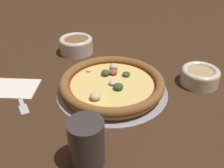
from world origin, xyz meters
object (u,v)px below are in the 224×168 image
at_px(bowl_far, 76,44).
at_px(pizza_tray, 112,90).
at_px(napkin, 13,88).
at_px(fork, 20,99).
at_px(pizza, 112,84).
at_px(drinking_cup, 87,143).
at_px(bowl_near, 200,76).

bearing_deg(bowl_far, pizza_tray, 87.35).
relative_size(bowl_far, napkin, 0.70).
bearing_deg(fork, pizza, 72.72).
distance_m(pizza_tray, drinking_cup, 0.28).
xyz_separation_m(pizza, fork, (0.25, -0.09, -0.03)).
bearing_deg(fork, pizza_tray, 72.67).
bearing_deg(napkin, pizza, 148.08).
bearing_deg(pizza, pizza_tray, 85.44).
xyz_separation_m(bowl_near, bowl_far, (0.25, -0.40, 0.00)).
height_order(bowl_far, drinking_cup, drinking_cup).
bearing_deg(fork, bowl_far, 131.50).
height_order(pizza_tray, fork, pizza_tray).
xyz_separation_m(bowl_far, napkin, (0.27, 0.14, -0.03)).
bearing_deg(drinking_cup, bowl_near, -165.73).
bearing_deg(drinking_cup, bowl_far, -110.57).
xyz_separation_m(pizza, bowl_far, (-0.01, -0.30, 0.01)).
height_order(drinking_cup, napkin, drinking_cup).
bearing_deg(pizza_tray, pizza, -94.56).
bearing_deg(napkin, drinking_cup, 102.20).
height_order(pizza, bowl_far, bowl_far).
xyz_separation_m(pizza_tray, drinking_cup, (0.18, 0.21, 0.05)).
relative_size(pizza_tray, napkin, 1.85).
height_order(bowl_far, napkin, bowl_far).
height_order(pizza_tray, pizza, pizza).
relative_size(napkin, fork, 1.04).
xyz_separation_m(bowl_near, napkin, (0.52, -0.26, -0.02)).
bearing_deg(pizza, drinking_cup, 49.44).
bearing_deg(bowl_near, bowl_far, -58.31).
distance_m(pizza_tray, bowl_near, 0.28).
relative_size(bowl_near, drinking_cup, 1.09).
relative_size(pizza_tray, bowl_far, 2.64).
xyz_separation_m(pizza, napkin, (0.26, -0.16, -0.02)).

